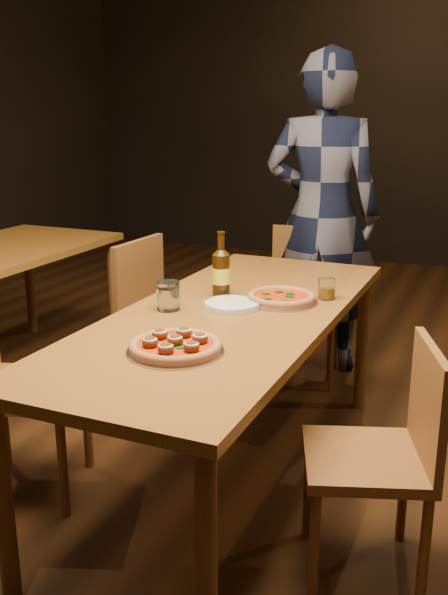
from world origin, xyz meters
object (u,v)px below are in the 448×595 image
at_px(table_main, 229,329).
at_px(pizza_margherita, 281,298).
at_px(chair_main_nw, 26,386).
at_px(beer_bottle, 221,274).
at_px(chair_main_sw, 174,325).
at_px(chair_end, 303,303).
at_px(diner, 322,215).
at_px(chair_main_e, 366,457).
at_px(plate_stack, 231,305).
at_px(amber_glass, 327,289).
at_px(pizza_meatball, 175,346).
at_px(water_glass, 168,296).

distance_m(table_main, pizza_margherita, 0.27).
xyz_separation_m(chair_main_nw, beer_bottle, (0.60, 0.56, 0.39)).
bearing_deg(chair_main_sw, beer_bottle, -127.08).
height_order(chair_end, diner, diner).
height_order(chair_main_e, beer_bottle, beer_bottle).
bearing_deg(table_main, pizza_margherita, 54.56).
bearing_deg(diner, plate_stack, 84.16).
bearing_deg(amber_glass, pizza_margherita, -140.86).
height_order(chair_main_nw, pizza_margherita, chair_main_nw).
bearing_deg(table_main, plate_stack, 103.43).
relative_size(amber_glass, diner, 0.05).
distance_m(pizza_meatball, beer_bottle, 0.69).
bearing_deg(plate_stack, pizza_margherita, 44.08).
bearing_deg(pizza_meatball, pizza_margherita, 79.51).
distance_m(chair_main_nw, chair_main_e, 1.34).
distance_m(beer_bottle, amber_glass, 0.44).
bearing_deg(diner, chair_main_e, 103.52).
distance_m(pizza_meatball, amber_glass, 0.86).
bearing_deg(amber_glass, pizza_meatball, -109.08).
distance_m(table_main, amber_glass, 0.46).
relative_size(chair_main_sw, chair_end, 1.03).
height_order(pizza_meatball, plate_stack, pizza_meatball).
height_order(chair_end, pizza_margherita, chair_end).
height_order(chair_end, pizza_meatball, chair_end).
bearing_deg(diner, chair_main_sw, 55.23).
height_order(water_glass, diner, diner).
height_order(chair_main_nw, amber_glass, chair_main_nw).
relative_size(chair_main_e, pizza_margherita, 2.83).
distance_m(chair_main_nw, chair_main_sw, 0.92).
distance_m(chair_main_nw, pizza_meatball, 0.81).
xyz_separation_m(chair_main_sw, pizza_margherita, (0.68, -0.32, 0.31)).
height_order(chair_end, amber_glass, chair_end).
xyz_separation_m(pizza_margherita, amber_glass, (0.15, 0.13, 0.02)).
bearing_deg(beer_bottle, amber_glass, 18.54).
height_order(pizza_meatball, pizza_margherita, pizza_meatball).
bearing_deg(plate_stack, chair_main_sw, 137.41).
bearing_deg(amber_glass, chair_main_nw, -145.27).
bearing_deg(amber_glass, water_glass, -142.63).
distance_m(chair_main_sw, plate_stack, 0.76).
bearing_deg(chair_main_e, chair_main_sw, -146.33).
bearing_deg(water_glass, chair_end, 82.83).
distance_m(chair_main_sw, chair_end, 0.83).
bearing_deg(amber_glass, beer_bottle, -161.46).
bearing_deg(chair_main_sw, chair_main_nw, 170.73).
xyz_separation_m(chair_end, pizza_margherita, (0.21, -1.01, 0.32)).
xyz_separation_m(table_main, chair_main_e, (0.63, -0.33, -0.26)).
xyz_separation_m(beer_bottle, amber_glass, (0.42, 0.14, -0.05)).
relative_size(chair_main_sw, pizza_margherita, 3.09).
height_order(table_main, beer_bottle, beer_bottle).
bearing_deg(plate_stack, beer_bottle, 127.58).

